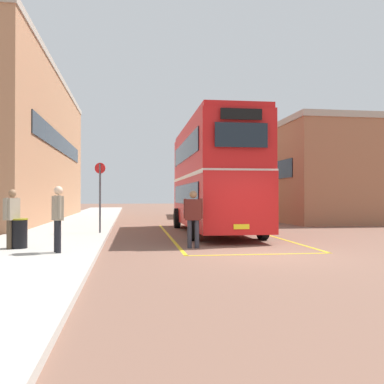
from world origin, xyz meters
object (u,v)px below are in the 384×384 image
object	(u,v)px
single_deck_bus	(204,196)
bus_stop_sign	(100,191)
pedestrian_waiting_far	(58,214)
pedestrian_boarding	(193,214)
double_decker_bus	(213,176)
pedestrian_waiting_near	(12,214)
litter_bin	(18,233)

from	to	relation	value
single_deck_bus	bus_stop_sign	size ratio (longest dim) A/B	3.12
pedestrian_waiting_far	single_deck_bus	bearing A→B (deg)	70.54
single_deck_bus	pedestrian_boarding	size ratio (longest dim) A/B	4.94
double_decker_bus	bus_stop_sign	xyz separation A→B (m)	(-4.83, -0.82, -0.68)
single_deck_bus	pedestrian_waiting_near	distance (m)	23.21
double_decker_bus	pedestrian_boarding	world-z (taller)	double_decker_bus
pedestrian_waiting_near	bus_stop_sign	size ratio (longest dim) A/B	0.59
double_decker_bus	pedestrian_waiting_far	distance (m)	8.90
litter_bin	pedestrian_waiting_near	bearing A→B (deg)	-145.91
pedestrian_waiting_near	litter_bin	distance (m)	0.57
bus_stop_sign	litter_bin	bearing A→B (deg)	-111.67
pedestrian_waiting_near	litter_bin	size ratio (longest dim) A/B	1.98
double_decker_bus	single_deck_bus	xyz separation A→B (m)	(2.35, 15.44, -0.87)
pedestrian_boarding	pedestrian_waiting_near	bearing A→B (deg)	-174.14
pedestrian_boarding	pedestrian_waiting_far	xyz separation A→B (m)	(-3.83, -1.55, 0.11)
double_decker_bus	pedestrian_waiting_near	bearing A→B (deg)	-139.93
litter_bin	bus_stop_sign	distance (m)	5.42
single_deck_bus	pedestrian_waiting_far	size ratio (longest dim) A/B	5.08
pedestrian_boarding	bus_stop_sign	bearing A→B (deg)	124.99
bus_stop_sign	single_deck_bus	bearing A→B (deg)	66.19
double_decker_bus	pedestrian_waiting_near	distance (m)	9.17
single_deck_bus	pedestrian_waiting_near	world-z (taller)	single_deck_bus
pedestrian_waiting_far	bus_stop_sign	distance (m)	6.10
single_deck_bus	pedestrian_boarding	xyz separation A→B (m)	(-4.04, -20.73, -0.59)
pedestrian_waiting_near	pedestrian_boarding	bearing A→B (deg)	5.86
single_deck_bus	pedestrian_waiting_near	size ratio (longest dim) A/B	5.30
litter_bin	pedestrian_boarding	bearing A→B (deg)	4.85
single_deck_bus	pedestrian_waiting_far	xyz separation A→B (m)	(-7.87, -22.28, -0.49)
double_decker_bus	single_deck_bus	size ratio (longest dim) A/B	1.14
double_decker_bus	pedestrian_waiting_far	bearing A→B (deg)	-128.91
double_decker_bus	bus_stop_sign	world-z (taller)	double_decker_bus
pedestrian_boarding	pedestrian_waiting_far	distance (m)	4.13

